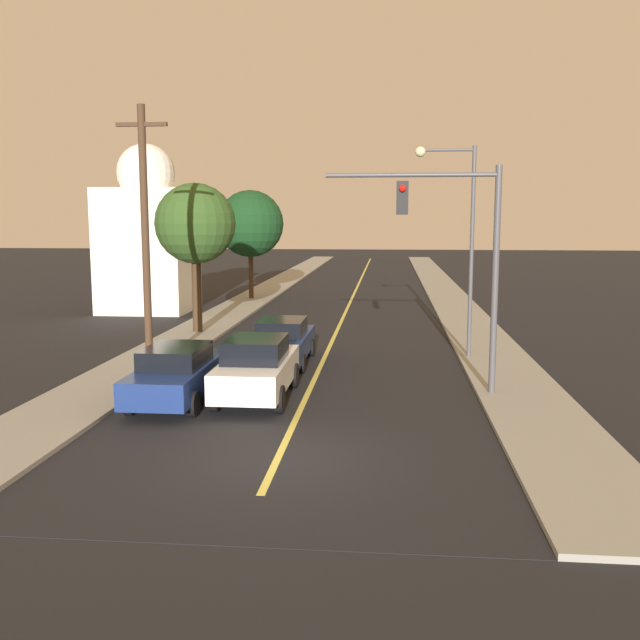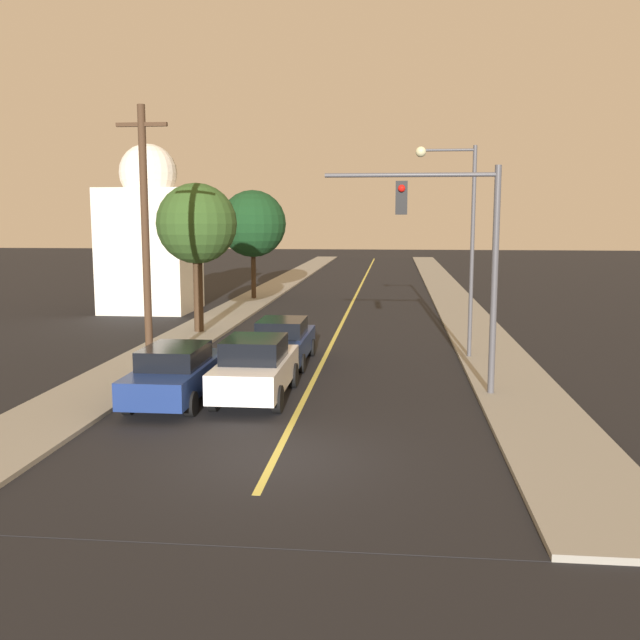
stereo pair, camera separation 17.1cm
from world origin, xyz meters
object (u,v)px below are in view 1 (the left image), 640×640
(utility_pole_left, at_px, (145,235))
(tree_left_far, at_px, (250,224))
(tree_left_near, at_px, (195,224))
(traffic_signal_mast, at_px, (457,241))
(streetlamp_right, at_px, (458,222))
(domed_building_left, at_px, (148,237))
(car_near_lane_front, at_px, (257,368))
(car_near_lane_second, at_px, (283,341))
(car_outer_lane_front, at_px, (178,373))

(utility_pole_left, relative_size, tree_left_far, 1.27)
(tree_left_near, bearing_deg, traffic_signal_mast, -44.59)
(streetlamp_right, distance_m, domed_building_left, 19.16)
(car_near_lane_front, distance_m, tree_left_far, 24.35)
(streetlamp_right, bearing_deg, tree_left_near, 156.91)
(utility_pole_left, bearing_deg, streetlamp_right, 18.75)
(car_near_lane_second, height_order, utility_pole_left, utility_pole_left)
(car_near_lane_front, xyz_separation_m, streetlamp_right, (5.92, 6.23, 3.91))
(car_outer_lane_front, xyz_separation_m, utility_pole_left, (-1.92, 3.32, 3.61))
(car_near_lane_second, bearing_deg, tree_left_far, 104.11)
(streetlamp_right, xyz_separation_m, tree_left_near, (-10.48, 4.47, -0.11))
(car_outer_lane_front, bearing_deg, utility_pole_left, 120.13)
(traffic_signal_mast, xyz_separation_m, tree_left_near, (-9.94, 9.80, 0.34))
(car_near_lane_front, xyz_separation_m, utility_pole_left, (-4.01, 2.86, 3.53))
(streetlamp_right, xyz_separation_m, domed_building_left, (-15.07, 11.81, -0.86))
(car_near_lane_front, relative_size, traffic_signal_mast, 0.73)
(car_outer_lane_front, distance_m, tree_left_far, 24.49)
(streetlamp_right, bearing_deg, domed_building_left, 141.93)
(car_near_lane_second, bearing_deg, traffic_signal_mast, -35.95)
(car_near_lane_front, relative_size, streetlamp_right, 0.62)
(car_near_lane_front, relative_size, car_outer_lane_front, 0.94)
(traffic_signal_mast, distance_m, utility_pole_left, 9.59)
(car_near_lane_front, distance_m, tree_left_near, 12.24)
(traffic_signal_mast, height_order, utility_pole_left, utility_pole_left)
(traffic_signal_mast, bearing_deg, tree_left_far, 114.00)
(traffic_signal_mast, height_order, domed_building_left, domed_building_left)
(car_near_lane_second, height_order, traffic_signal_mast, traffic_signal_mast)
(streetlamp_right, bearing_deg, utility_pole_left, -161.25)
(car_outer_lane_front, relative_size, traffic_signal_mast, 0.78)
(car_near_lane_second, bearing_deg, car_outer_lane_front, -111.60)
(car_near_lane_second, bearing_deg, tree_left_near, 127.70)
(streetlamp_right, relative_size, domed_building_left, 0.83)
(streetlamp_right, xyz_separation_m, utility_pole_left, (-9.93, -3.37, -0.38))
(tree_left_near, height_order, tree_left_far, tree_left_far)
(car_near_lane_second, distance_m, tree_left_near, 8.41)
(utility_pole_left, xyz_separation_m, tree_left_far, (-0.72, 20.73, 0.19))
(tree_left_far, bearing_deg, domed_building_left, -128.53)
(car_near_lane_second, distance_m, car_outer_lane_front, 5.65)
(tree_left_near, bearing_deg, tree_left_far, 90.73)
(car_near_lane_second, relative_size, car_outer_lane_front, 0.95)
(car_near_lane_front, distance_m, streetlamp_right, 9.44)
(car_near_lane_second, xyz_separation_m, car_outer_lane_front, (-2.08, -5.26, 0.01))
(tree_left_far, bearing_deg, utility_pole_left, -88.01)
(traffic_signal_mast, distance_m, tree_left_near, 13.97)
(car_near_lane_front, relative_size, utility_pole_left, 0.55)
(car_outer_lane_front, relative_size, utility_pole_left, 0.59)
(car_outer_lane_front, relative_size, domed_building_left, 0.55)
(car_near_lane_second, xyz_separation_m, utility_pole_left, (-4.01, -1.94, 3.62))
(car_near_lane_front, xyz_separation_m, tree_left_near, (-4.56, 10.70, 3.79))
(traffic_signal_mast, relative_size, tree_left_near, 0.99)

